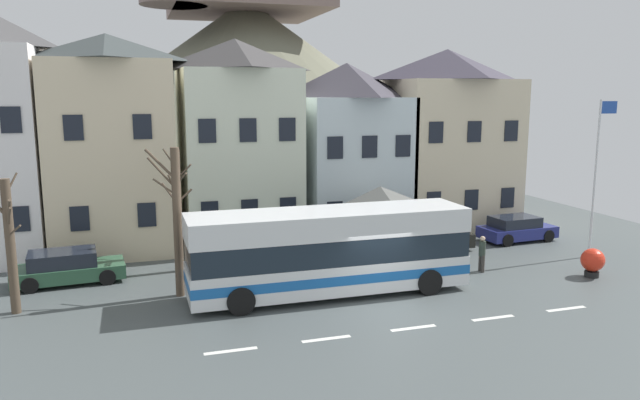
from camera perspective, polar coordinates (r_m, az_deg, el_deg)
ground_plane at (r=22.06m, az=6.59°, el=-10.21°), size 40.00×60.00×0.07m
townhouse_01 at (r=30.67m, az=-19.08°, el=4.95°), size 5.67×5.41×10.34m
townhouse_02 at (r=31.53m, az=-7.84°, el=5.50°), size 5.64×6.29×10.30m
townhouse_03 at (r=33.40m, az=2.49°, el=4.89°), size 5.43×6.88×9.21m
townhouse_04 at (r=35.51m, az=11.69°, el=5.66°), size 6.71×6.23×10.04m
hilltop_castle at (r=51.68m, az=-6.87°, el=10.51°), size 43.08×43.08×23.95m
transit_bus at (r=22.97m, az=0.88°, el=-4.95°), size 10.70×2.73×3.26m
bus_shelter at (r=27.63m, az=5.69°, el=0.20°), size 3.60×3.60×3.43m
parked_car_00 at (r=26.60m, az=-22.77°, el=-5.88°), size 4.42×2.27×1.33m
parked_car_01 at (r=30.00m, az=10.18°, el=-3.46°), size 4.12×2.04×1.37m
parked_car_02 at (r=33.11m, az=18.04°, el=-2.60°), size 4.03×2.12×1.29m
pedestrian_00 at (r=26.91m, az=15.04°, el=-4.85°), size 0.29×0.35×1.57m
pedestrian_01 at (r=27.02m, az=11.24°, el=-4.53°), size 0.36×0.36×1.62m
pedestrian_02 at (r=27.02m, az=9.12°, el=-4.40°), size 0.34×0.34×1.56m
pedestrian_03 at (r=27.90m, az=11.86°, el=-4.08°), size 0.36×0.36×1.55m
public_bench at (r=29.52m, az=3.57°, el=-3.94°), size 1.55×0.48×0.87m
flagpole at (r=30.56m, az=24.69°, el=2.79°), size 0.95×0.10×7.31m
harbour_buoy at (r=27.76m, az=24.33°, el=-5.28°), size 0.97×0.97×1.22m
bare_tree_00 at (r=23.32m, az=-27.21°, el=-3.69°), size 1.44×1.80×4.91m
bare_tree_01 at (r=26.37m, az=-13.24°, el=-0.86°), size 1.19×1.39×5.33m
bare_tree_02 at (r=23.09m, az=-13.38°, el=-1.87°), size 1.23×0.90×5.64m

